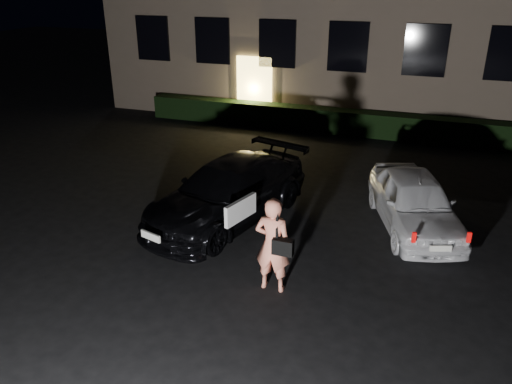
% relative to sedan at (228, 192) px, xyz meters
% --- Properties ---
extents(ground, '(80.00, 80.00, 0.00)m').
position_rel_sedan_xyz_m(ground, '(1.18, -2.63, -0.68)').
color(ground, black).
rests_on(ground, ground).
extents(hedge, '(15.00, 0.70, 0.85)m').
position_rel_sedan_xyz_m(hedge, '(1.18, 7.87, -0.26)').
color(hedge, black).
rests_on(hedge, ground).
extents(sedan, '(3.15, 5.06, 1.37)m').
position_rel_sedan_xyz_m(sedan, '(0.00, 0.00, 0.00)').
color(sedan, black).
rests_on(sedan, ground).
extents(hatch, '(2.66, 4.02, 1.27)m').
position_rel_sedan_xyz_m(hatch, '(4.12, 1.01, -0.05)').
color(hatch, white).
rests_on(hatch, ground).
extents(man, '(0.74, 0.44, 1.82)m').
position_rel_sedan_xyz_m(man, '(1.86, -2.39, 0.23)').
color(man, '#EA8469').
rests_on(man, ground).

